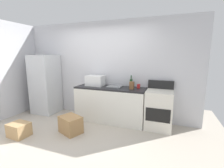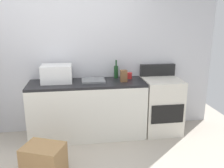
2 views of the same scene
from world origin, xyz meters
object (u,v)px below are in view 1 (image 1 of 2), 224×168
Objects in this scene: knife_block at (132,85)px; cardboard_box_medium at (71,125)px; wine_bottle at (131,83)px; cardboard_box_large at (19,130)px; refrigerator at (46,84)px; coffee_mug at (139,86)px; stove_oven at (159,109)px; microwave at (95,81)px.

knife_block is 0.38× the size of cardboard_box_medium.
cardboard_box_medium is at bearing -133.40° from wine_bottle.
wine_bottle is 2.75m from cardboard_box_large.
refrigerator is 17.11× the size of coffee_mug.
stove_oven is at bearing 4.32° from knife_block.
refrigerator is 1.84m from cardboard_box_medium.
wine_bottle is 3.00× the size of coffee_mug.
refrigerator is at bearing 148.95° from cardboard_box_medium.
stove_oven reaches higher than cardboard_box_large.
knife_block is at bearing -175.68° from stove_oven.
knife_block is at bearing 0.13° from refrigerator.
wine_bottle is at bearing 39.54° from cardboard_box_large.
stove_oven is at bearing 0.97° from refrigerator.
cardboard_box_large is at bearing -150.87° from cardboard_box_medium.
cardboard_box_large is at bearing -140.46° from wine_bottle.
refrigerator is 2.76m from coffee_mug.
coffee_mug is 0.21× the size of cardboard_box_medium.
cardboard_box_medium reaches higher than cardboard_box_large.
knife_block is at bearing -72.71° from wine_bottle.
stove_oven reaches higher than coffee_mug.
knife_block is (-0.13, -0.17, 0.04)m from coffee_mug.
coffee_mug is at bearing 52.60° from knife_block.
stove_oven is 2.77× the size of cardboard_box_large.
cardboard_box_large is at bearing -151.99° from stove_oven.
cardboard_box_large is (-1.06, -1.52, -0.89)m from microwave.
cardboard_box_medium is (-1.29, -1.06, -0.76)m from coffee_mug.
cardboard_box_medium is at bearing -140.57° from coffee_mug.
wine_bottle reaches higher than knife_block.
coffee_mug is at bearing 3.69° from refrigerator.
refrigerator is 2.56m from wine_bottle.
coffee_mug is at bearing 39.43° from cardboard_box_medium.
coffee_mug is at bearing 35.41° from cardboard_box_large.
microwave reaches higher than stove_oven.
wine_bottle reaches higher than stove_oven.
wine_bottle is at bearing 164.38° from stove_oven.
wine_bottle is at bearing 107.29° from knife_block.
knife_block is at bearing -127.40° from coffee_mug.
coffee_mug is 2.84m from cardboard_box_large.
cardboard_box_large is (-2.01, -1.66, -0.86)m from wine_bottle.
microwave is 1.53× the size of wine_bottle.
refrigerator is 3.72× the size of microwave.
cardboard_box_large is at bearing -144.59° from coffee_mug.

